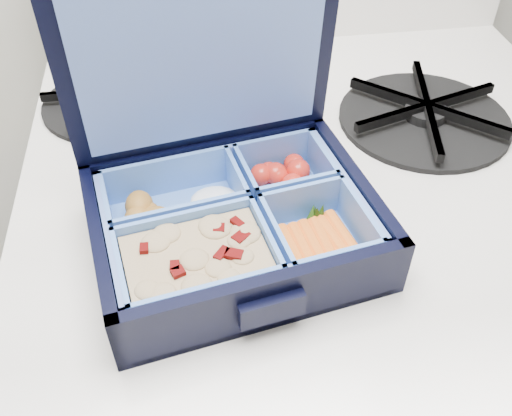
{
  "coord_description": "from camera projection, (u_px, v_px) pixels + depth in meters",
  "views": [
    {
      "loc": [
        -0.84,
        1.17,
        1.36
      ],
      "look_at": [
        -0.78,
        1.53,
        1.01
      ],
      "focal_mm": 40.0,
      "sensor_mm": 36.0,
      "label": 1
    }
  ],
  "objects": [
    {
      "name": "bento_box",
      "position": [
        234.0,
        225.0,
        0.51
      ],
      "size": [
        0.27,
        0.23,
        0.06
      ],
      "primitive_type": null,
      "rotation": [
        0.0,
        0.0,
        0.17
      ],
      "color": "black",
      "rests_on": "stove"
    },
    {
      "name": "stove",
      "position": [
        299.0,
        378.0,
        0.97
      ],
      "size": [
        0.65,
        0.65,
        0.97
      ],
      "primitive_type": null,
      "color": "white",
      "rests_on": "floor"
    },
    {
      "name": "burner_grate",
      "position": [
        426.0,
        111.0,
        0.66
      ],
      "size": [
        0.25,
        0.25,
        0.03
      ],
      "primitive_type": "cylinder",
      "rotation": [
        0.0,
        0.0,
        0.3
      ],
      "color": "black",
      "rests_on": "stove"
    },
    {
      "name": "fork",
      "position": [
        240.0,
        142.0,
        0.64
      ],
      "size": [
        0.11,
        0.18,
        0.01
      ],
      "primitive_type": null,
      "rotation": [
        0.0,
        0.0,
        -0.48
      ],
      "color": "silver",
      "rests_on": "stove"
    },
    {
      "name": "burner_grate_rear",
      "position": [
        111.0,
        98.0,
        0.69
      ],
      "size": [
        0.17,
        0.17,
        0.02
      ],
      "primitive_type": "cylinder",
      "rotation": [
        0.0,
        0.0,
        -0.03
      ],
      "color": "black",
      "rests_on": "stove"
    }
  ]
}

